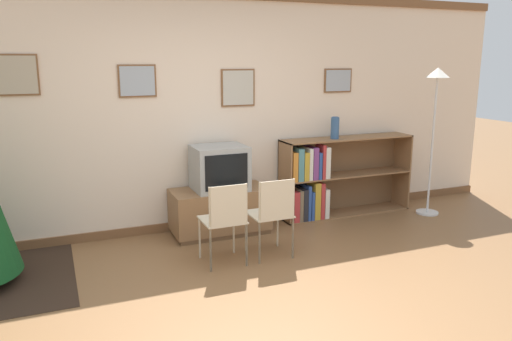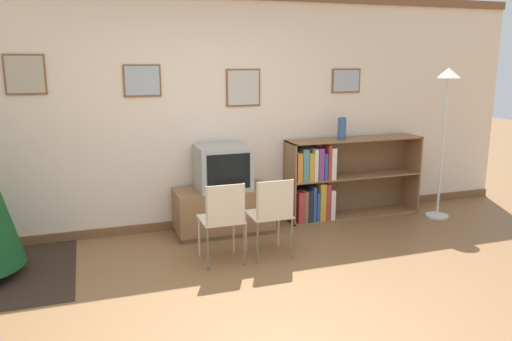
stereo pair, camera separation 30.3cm
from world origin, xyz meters
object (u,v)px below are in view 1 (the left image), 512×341
folding_chair_left (225,218)px  vase (335,128)px  bookshelf (324,180)px  standing_lamp (436,103)px  tv_console (220,211)px  television (219,168)px  folding_chair_right (273,212)px

folding_chair_left → vase: size_ratio=3.03×
bookshelf → vase: 0.66m
bookshelf → folding_chair_left: bearing=-149.0°
standing_lamp → tv_console: bearing=173.1°
vase → standing_lamp: size_ratio=0.15×
television → folding_chair_right: (0.25, -0.90, -0.29)m
folding_chair_left → vase: bearing=28.7°
tv_console → folding_chair_left: bearing=-105.3°
folding_chair_left → standing_lamp: 3.15m
television → folding_chair_left: size_ratio=0.71×
folding_chair_right → folding_chair_left: bearing=180.0°
bookshelf → standing_lamp: bearing=-17.7°
television → folding_chair_left: 0.98m
tv_console → standing_lamp: size_ratio=0.59×
folding_chair_right → vase: vase is taller
television → folding_chair_right: 0.98m
television → folding_chair_left: bearing=-105.4°
bookshelf → television: bearing=-176.2°
tv_console → vase: vase is taller
folding_chair_right → bookshelf: (1.15, 0.99, 0.00)m
tv_console → vase: size_ratio=4.04×
television → bookshelf: size_ratio=0.33×
folding_chair_left → standing_lamp: size_ratio=0.44×
bookshelf → vase: (0.12, -0.02, 0.65)m
tv_console → standing_lamp: standing_lamp is taller
tv_console → vase: bearing=2.5°
folding_chair_right → bookshelf: size_ratio=0.47×
folding_chair_right → standing_lamp: 2.70m
vase → folding_chair_right: bearing=-142.8°
television → folding_chair_left: (-0.25, -0.90, -0.29)m
folding_chair_left → standing_lamp: (2.95, 0.57, 0.95)m
bookshelf → tv_console: bearing=-176.3°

